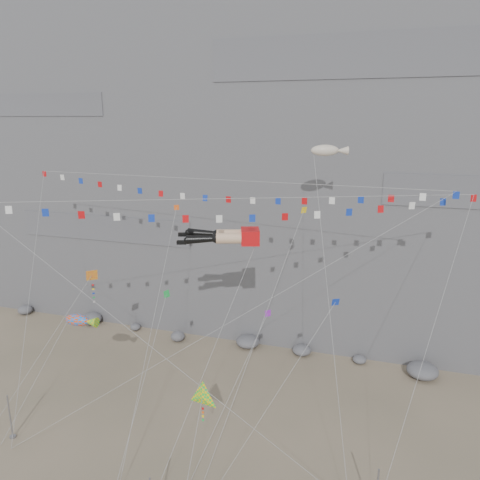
{
  "coord_description": "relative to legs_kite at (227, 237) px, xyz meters",
  "views": [
    {
      "loc": [
        13.29,
        -28.22,
        24.38
      ],
      "look_at": [
        1.6,
        9.0,
        14.3
      ],
      "focal_mm": 35.0,
      "sensor_mm": 36.0,
      "label": 1
    }
  ],
  "objects": [
    {
      "name": "ground",
      "position": [
        -1.71,
        -5.36,
        -15.48
      ],
      "size": [
        120.0,
        120.0,
        0.0
      ],
      "primitive_type": "plane",
      "color": "gray",
      "rests_on": "ground"
    },
    {
      "name": "delta_kite",
      "position": [
        1.11,
        -8.49,
        -8.78
      ],
      "size": [
        2.34,
        5.22,
        8.58
      ],
      "color": "yellow",
      "rests_on": "ground"
    },
    {
      "name": "harlequin_kite",
      "position": [
        -12.08,
        -0.97,
        -4.15
      ],
      "size": [
        6.01,
        9.76,
        15.07
      ],
      "color": "red",
      "rests_on": "ground"
    },
    {
      "name": "small_kite_b",
      "position": [
        3.63,
        -1.55,
        -5.61
      ],
      "size": [
        4.02,
        10.5,
        14.45
      ],
      "color": "purple",
      "rests_on": "ground"
    },
    {
      "name": "flag_banner_lower",
      "position": [
        1.33,
        -1.93,
        3.37
      ],
      "size": [
        33.38,
        14.41,
        22.8
      ],
      "color": "red",
      "rests_on": "ground"
    },
    {
      "name": "blimp_windsock",
      "position": [
        6.43,
        6.73,
        6.29
      ],
      "size": [
        6.48,
        16.22,
        26.9
      ],
      "color": "beige",
      "rests_on": "ground"
    },
    {
      "name": "fish_windsock",
      "position": [
        -12.66,
        -2.65,
        -7.65
      ],
      "size": [
        4.5,
        7.68,
        10.79
      ],
      "color": "#F0460C",
      "rests_on": "ground"
    },
    {
      "name": "talus_boulders",
      "position": [
        -1.71,
        11.64,
        -14.88
      ],
      "size": [
        60.0,
        3.0,
        1.2
      ],
      "primitive_type": null,
      "color": "slate",
      "rests_on": "ground"
    },
    {
      "name": "flag_banner_upper",
      "position": [
        -2.44,
        4.21,
        3.86
      ],
      "size": [
        37.75,
        15.28,
        26.57
      ],
      "color": "red",
      "rests_on": "ground"
    },
    {
      "name": "legs_kite",
      "position": [
        0.0,
        0.0,
        0.0
      ],
      "size": [
        6.61,
        15.97,
        21.53
      ],
      "rotation": [
        0.0,
        0.0,
        0.32
      ],
      "color": "red",
      "rests_on": "ground"
    },
    {
      "name": "cliff",
      "position": [
        -1.71,
        26.64,
        9.52
      ],
      "size": [
        80.0,
        28.0,
        50.0
      ],
      "primitive_type": "cube",
      "color": "slate",
      "rests_on": "ground"
    },
    {
      "name": "small_kite_e",
      "position": [
        8.84,
        -4.42,
        -2.97
      ],
      "size": [
        7.71,
        6.68,
        15.75
      ],
      "color": "#1332AB",
      "rests_on": "ground"
    },
    {
      "name": "small_kite_a",
      "position": [
        -5.88,
        3.02,
        0.8
      ],
      "size": [
        2.75,
        15.96,
        22.88
      ],
      "color": "#F25514",
      "rests_on": "ground"
    },
    {
      "name": "anchor_pole_left",
      "position": [
        -15.11,
        -8.56,
        -13.6
      ],
      "size": [
        0.12,
        0.12,
        3.77
      ],
      "primitive_type": "cylinder",
      "color": "gray",
      "rests_on": "ground"
    },
    {
      "name": "small_kite_c",
      "position": [
        -4.39,
        -2.27,
        -4.66
      ],
      "size": [
        1.46,
        11.68,
        15.55
      ],
      "color": "green",
      "rests_on": "ground"
    },
    {
      "name": "small_kite_d",
      "position": [
        5.21,
        3.56,
        1.33
      ],
      "size": [
        4.45,
        17.63,
        24.41
      ],
      "color": "yellow",
      "rests_on": "ground"
    }
  ]
}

